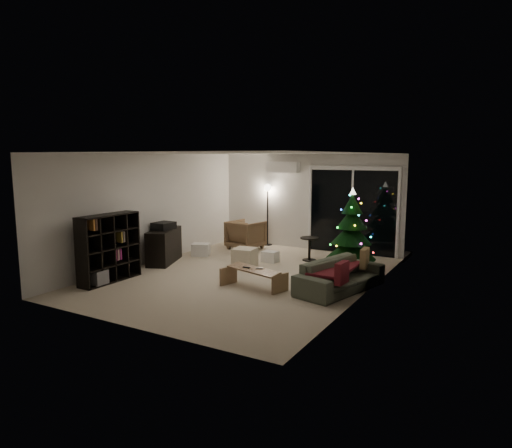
% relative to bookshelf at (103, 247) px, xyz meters
% --- Properties ---
extents(room, '(6.50, 7.51, 2.60)m').
position_rel_bookshelf_xyz_m(room, '(2.71, 3.14, 0.35)').
color(room, beige).
rests_on(room, ground).
extents(bookshelf, '(0.60, 1.37, 1.33)m').
position_rel_bookshelf_xyz_m(bookshelf, '(0.00, 0.00, 0.00)').
color(bookshelf, black).
rests_on(bookshelf, floor).
extents(media_cabinet, '(0.90, 1.32, 0.78)m').
position_rel_bookshelf_xyz_m(media_cabinet, '(0.00, 1.78, -0.28)').
color(media_cabinet, black).
rests_on(media_cabinet, floor).
extents(stereo, '(0.39, 0.47, 0.17)m').
position_rel_bookshelf_xyz_m(stereo, '(0.00, 1.78, 0.19)').
color(stereo, black).
rests_on(stereo, media_cabinet).
extents(armchair, '(0.93, 0.95, 0.76)m').
position_rel_bookshelf_xyz_m(armchair, '(0.83, 4.06, -0.28)').
color(armchair, brown).
rests_on(armchair, floor).
extents(ottoman, '(0.52, 0.52, 0.42)m').
position_rel_bookshelf_xyz_m(ottoman, '(1.84, 2.33, -0.46)').
color(ottoman, beige).
rests_on(ottoman, floor).
extents(cardboard_box_a, '(0.52, 0.47, 0.30)m').
position_rel_bookshelf_xyz_m(cardboard_box_a, '(0.30, 2.78, -0.51)').
color(cardboard_box_a, white).
rests_on(cardboard_box_a, floor).
extents(cardboard_box_b, '(0.37, 0.28, 0.25)m').
position_rel_bookshelf_xyz_m(cardboard_box_b, '(2.11, 3.02, -0.54)').
color(cardboard_box_b, white).
rests_on(cardboard_box_b, floor).
extents(side_table, '(0.53, 0.53, 0.55)m').
position_rel_bookshelf_xyz_m(side_table, '(2.84, 3.63, -0.39)').
color(side_table, black).
rests_on(side_table, floor).
extents(floor_lamp, '(0.26, 0.26, 1.62)m').
position_rel_bookshelf_xyz_m(floor_lamp, '(1.08, 4.81, 0.14)').
color(floor_lamp, black).
rests_on(floor_lamp, floor).
extents(sofa, '(1.22, 2.05, 0.56)m').
position_rel_bookshelf_xyz_m(sofa, '(4.30, 1.65, -0.38)').
color(sofa, '#4F5A42').
rests_on(sofa, floor).
extents(sofa_throw, '(0.60, 1.39, 0.05)m').
position_rel_bookshelf_xyz_m(sofa_throw, '(4.20, 1.65, -0.26)').
color(sofa_throw, '#591223').
rests_on(sofa_throw, sofa).
extents(cushion_a, '(0.14, 0.38, 0.37)m').
position_rel_bookshelf_xyz_m(cushion_a, '(4.55, 2.30, -0.16)').
color(cushion_a, '#92734E').
rests_on(cushion_a, sofa).
extents(cushion_b, '(0.14, 0.38, 0.37)m').
position_rel_bookshelf_xyz_m(cushion_b, '(4.55, 1.00, -0.16)').
color(cushion_b, '#591223').
rests_on(cushion_b, sofa).
extents(coffee_table, '(1.24, 0.72, 0.37)m').
position_rel_bookshelf_xyz_m(coffee_table, '(2.85, 0.98, -0.48)').
color(coffee_table, '#95724D').
rests_on(coffee_table, floor).
extents(remote_a, '(0.15, 0.04, 0.02)m').
position_rel_bookshelf_xyz_m(remote_a, '(2.70, 0.98, -0.28)').
color(remote_a, black).
rests_on(remote_a, coffee_table).
extents(remote_b, '(0.14, 0.08, 0.02)m').
position_rel_bookshelf_xyz_m(remote_b, '(2.95, 1.03, -0.28)').
color(remote_b, slate).
rests_on(remote_b, coffee_table).
extents(christmas_tree, '(1.32, 1.32, 1.77)m').
position_rel_bookshelf_xyz_m(christmas_tree, '(3.90, 3.47, 0.22)').
color(christmas_tree, black).
rests_on(christmas_tree, floor).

